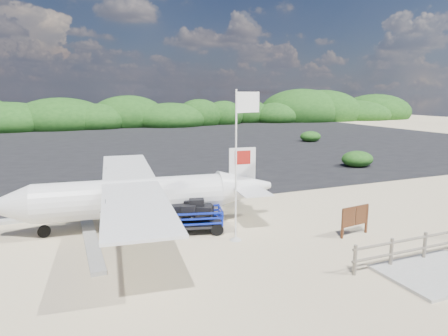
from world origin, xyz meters
The scene contains 11 objects.
ground centered at (0.00, 0.00, 0.00)m, with size 160.00×160.00×0.00m, color beige.
asphalt_apron centered at (0.00, 30.00, 0.00)m, with size 90.00×50.00×0.04m, color #B2B2B2, non-canonical shape.
walkway_pad centered at (5.50, -6.00, 0.00)m, with size 3.50×2.50×0.10m, color #B2B2B2, non-canonical shape.
vegetation_band centered at (0.00, 55.00, 0.00)m, with size 124.00×8.00×4.40m, color #B2B2B2, non-canonical shape.
fence centered at (6.00, -5.00, 0.00)m, with size 6.40×2.00×1.10m, color #B2B2B2, non-canonical shape.
baggage_cart centered at (-0.43, 0.65, 0.00)m, with size 2.41×1.38×1.20m, color #0B20B2, non-canonical shape.
flagpole centered at (0.77, -0.77, 0.00)m, with size 1.17×0.49×5.83m, color white, non-canonical shape.
signboard centered at (5.41, -2.16, 0.00)m, with size 1.53×0.14×1.26m, color #562F18, non-canonical shape.
crew_a centered at (-1.73, 4.78, 0.83)m, with size 0.61×0.40×1.66m, color #131B47.
crew_b centered at (0.65, 4.24, 0.79)m, with size 0.77×0.60×1.58m, color #131B47.
aircraft_large centered at (16.61, 25.56, 0.00)m, with size 13.99×13.99×4.20m, color #B2B2B2, non-canonical shape.
Camera 1 is at (-5.35, -14.33, 5.70)m, focal length 32.00 mm.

